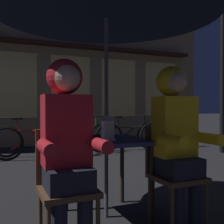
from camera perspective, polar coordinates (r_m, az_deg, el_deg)
name	(u,v)px	position (r m, az deg, el deg)	size (l,w,h in m)	color
ground_plane	(106,217)	(2.77, -1.17, -20.96)	(60.00, 60.00, 0.00)	#232326
cafe_table	(106,150)	(2.60, -1.18, -7.82)	(0.72, 0.72, 0.74)	navy
lantern	(108,127)	(2.45, -0.91, -3.12)	(0.11, 0.11, 0.23)	white
chair_left	(65,181)	(2.14, -9.63, -13.85)	(0.40, 0.40, 0.87)	#513823
chair_right	(172,169)	(2.54, 12.38, -11.49)	(0.40, 0.40, 0.87)	#513823
person_left_hooded	(67,134)	(2.03, -9.28, -4.45)	(0.45, 0.56, 1.40)	black
person_right_hooded	(176,129)	(2.44, 13.20, -3.52)	(0.45, 0.56, 1.40)	black
shopfront_building	(42,33)	(8.14, -14.32, 15.64)	(10.00, 0.93, 6.20)	#937A56
street_lamp	(223,33)	(6.92, 21.96, 15.02)	(0.32, 0.32, 3.88)	black
bicycle_third	(32,140)	(5.97, -16.32, -5.63)	(1.64, 0.46, 0.84)	black
bicycle_fourth	(81,139)	(6.00, -6.52, -5.56)	(1.65, 0.41, 0.84)	black
bicycle_fifth	(130,136)	(6.65, 3.66, -4.90)	(1.66, 0.34, 0.84)	black
bicycle_furthest	(169,134)	(7.06, 11.67, -4.57)	(1.68, 0.08, 0.84)	black
book	(104,136)	(2.69, -1.73, -5.08)	(0.20, 0.14, 0.02)	black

